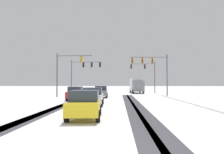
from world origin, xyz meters
The scene contains 15 objects.
ground_plane centered at (0.00, 0.00, 0.00)m, with size 300.00×300.00×0.00m, color white.
wheel_track_left_lane centered at (2.56, 14.98, 0.00)m, with size 0.96×32.97×0.01m, color #424247.
wheel_track_right_lane centered at (-4.15, 14.98, 0.00)m, with size 1.15×32.97×0.01m, color #424247.
wheel_track_center centered at (-4.33, 14.98, 0.00)m, with size 0.72×32.97×0.01m, color #424247.
wheel_track_oncoming centered at (1.91, 14.98, 0.00)m, with size 0.94×32.97×0.01m, color #424247.
sidewalk_kerb_right centered at (9.76, 13.49, 0.06)m, with size 4.00×32.97×0.12m, color white.
traffic_signal_far_left centered at (-6.00, 35.87, 4.79)m, with size 5.97×0.56×6.50m.
traffic_signal_far_right centered at (6.58, 40.05, 4.61)m, with size 5.25×0.55×6.50m.
traffic_signal_near_right centered at (6.07, 27.90, 4.78)m, with size 5.80×0.46×6.50m.
traffic_signal_near_left centered at (-6.94, 25.89, 4.38)m, with size 5.33×0.47×6.50m.
car_grey_lead centered at (-1.67, 24.58, 0.82)m, with size 1.95×4.16×1.62m.
car_red_second centered at (-4.30, 19.59, 0.82)m, with size 1.92×4.14×1.62m.
car_white_third centered at (-1.47, 13.20, 0.82)m, with size 1.96×4.16×1.62m.
car_yellow_cab_fourth centered at (-1.09, 5.82, 0.82)m, with size 2.01×4.19×1.62m.
box_truck_delivery centered at (4.49, 39.12, 1.63)m, with size 2.56×7.49×3.02m.
Camera 1 is at (0.89, -6.95, 2.02)m, focal length 35.81 mm.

